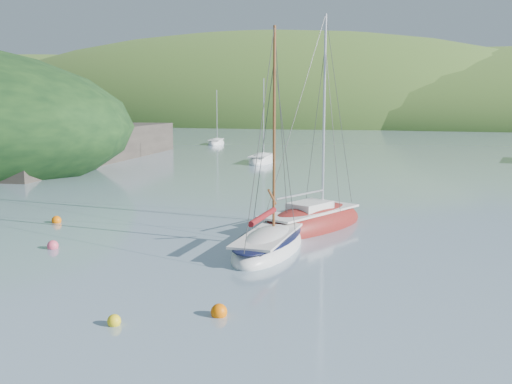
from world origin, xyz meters
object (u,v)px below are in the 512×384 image
(distant_sloop_a, at_px, (262,161))
(distant_sloop_c, at_px, (216,143))
(sloop_red, at_px, (311,224))
(daysailer_white, at_px, (268,245))

(distant_sloop_a, height_order, distant_sloop_c, distant_sloop_a)
(distant_sloop_a, bearing_deg, sloop_red, -72.45)
(daysailer_white, xyz_separation_m, sloop_red, (0.54, 4.76, -0.01))
(daysailer_white, distance_m, distant_sloop_c, 62.31)
(distant_sloop_a, bearing_deg, daysailer_white, -76.46)
(sloop_red, bearing_deg, distant_sloop_a, 135.40)
(distant_sloop_a, xyz_separation_m, distant_sloop_c, (-15.53, 22.31, -0.01))
(daysailer_white, xyz_separation_m, distant_sloop_c, (-28.17, 55.58, -0.06))
(daysailer_white, relative_size, distant_sloop_c, 1.13)
(daysailer_white, bearing_deg, distant_sloop_a, 107.92)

